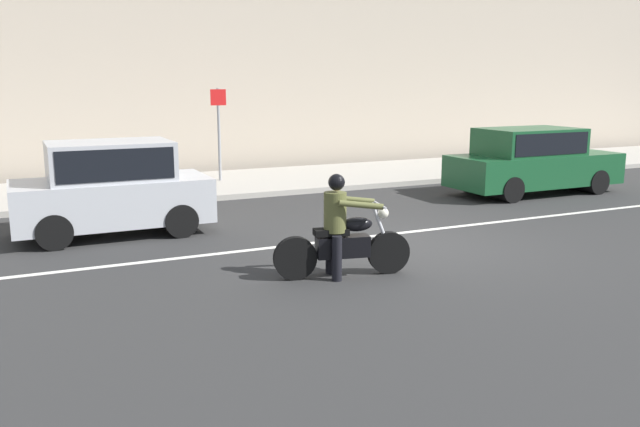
{
  "coord_description": "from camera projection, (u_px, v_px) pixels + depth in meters",
  "views": [
    {
      "loc": [
        -6.5,
        -9.78,
        2.93
      ],
      "look_at": [
        -2.17,
        -0.58,
        0.87
      ],
      "focal_mm": 37.03,
      "sensor_mm": 36.0,
      "label": 1
    }
  ],
  "objects": [
    {
      "name": "ground_plane",
      "position": [
        414.0,
        245.0,
        11.97
      ],
      "size": [
        80.0,
        80.0,
        0.0
      ],
      "primitive_type": "plane",
      "color": "#2D2D2D"
    },
    {
      "name": "sidewalk_slab",
      "position": [
        261.0,
        181.0,
        19.04
      ],
      "size": [
        40.0,
        4.4,
        0.14
      ],
      "primitive_type": "cube",
      "color": "#A8A399",
      "rests_on": "ground_plane"
    },
    {
      "name": "lane_marking_stripe",
      "position": [
        378.0,
        235.0,
        12.67
      ],
      "size": [
        18.0,
        0.14,
        0.01
      ],
      "primitive_type": "cube",
      "color": "silver",
      "rests_on": "ground_plane"
    },
    {
      "name": "motorcycle_with_rider_olive",
      "position": [
        342.0,
        235.0,
        9.91
      ],
      "size": [
        2.1,
        0.79,
        1.58
      ],
      "color": "black",
      "rests_on": "ground_plane"
    },
    {
      "name": "parked_hatchback_silver",
      "position": [
        112.0,
        187.0,
        12.58
      ],
      "size": [
        3.62,
        1.76,
        1.8
      ],
      "color": "#B2B5BA",
      "rests_on": "ground_plane"
    },
    {
      "name": "parked_sedan_forest_green",
      "position": [
        532.0,
        160.0,
        17.18
      ],
      "size": [
        4.63,
        1.82,
        1.72
      ],
      "color": "#164C28",
      "rests_on": "ground_plane"
    },
    {
      "name": "street_sign_post",
      "position": [
        219.0,
        125.0,
        18.43
      ],
      "size": [
        0.44,
        0.08,
        2.58
      ],
      "color": "gray",
      "rests_on": "sidewalk_slab"
    }
  ]
}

